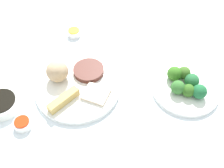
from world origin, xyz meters
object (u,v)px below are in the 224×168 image
at_px(main_plate, 77,88).
at_px(sauce_ramekin_sweet_and_sour, 23,124).
at_px(soy_sauce_bowl, 2,104).
at_px(broccoli_plate, 185,89).
at_px(sauce_ramekin_hot_mustard, 74,33).

xyz_separation_m(main_plate, sauce_ramekin_sweet_and_sour, (-0.01, 0.20, 0.00)).
relative_size(main_plate, soy_sauce_bowl, 2.48).
bearing_deg(soy_sauce_bowl, sauce_ramekin_sweet_and_sour, -170.52).
height_order(broccoli_plate, soy_sauce_bowl, soy_sauce_bowl).
xyz_separation_m(broccoli_plate, sauce_ramekin_hot_mustard, (0.46, 0.12, 0.00)).
bearing_deg(sauce_ramekin_sweet_and_sour, sauce_ramekin_hot_mustard, -54.74).
bearing_deg(sauce_ramekin_hot_mustard, broccoli_plate, -165.59).
xyz_separation_m(soy_sauce_bowl, sauce_ramekin_sweet_and_sour, (-0.10, -0.02, -0.00)).
distance_m(main_plate, soy_sauce_bowl, 0.24).
bearing_deg(sauce_ramekin_hot_mustard, sauce_ramekin_sweet_and_sour, 125.26).
distance_m(main_plate, sauce_ramekin_sweet_and_sour, 0.20).
height_order(sauce_ramekin_sweet_and_sour, sauce_ramekin_hot_mustard, same).
bearing_deg(sauce_ramekin_hot_mustard, soy_sauce_bowl, 111.56).
bearing_deg(sauce_ramekin_sweet_and_sour, main_plate, -86.82).
relative_size(broccoli_plate, soy_sauce_bowl, 1.95).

